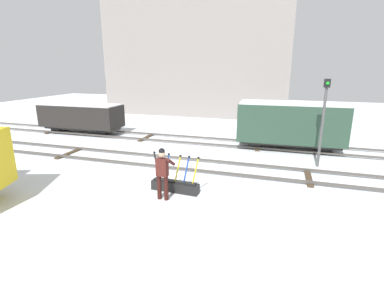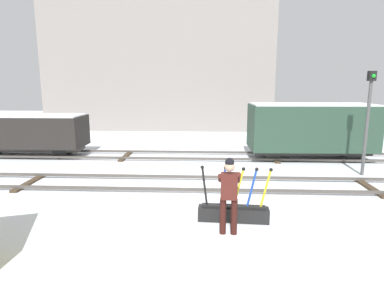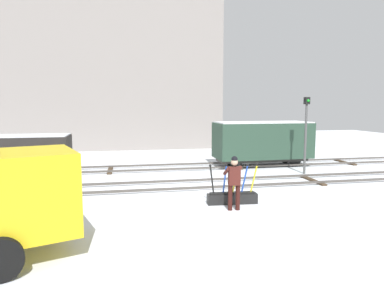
{
  "view_description": "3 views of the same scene",
  "coord_description": "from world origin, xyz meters",
  "px_view_note": "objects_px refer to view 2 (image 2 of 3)",
  "views": [
    {
      "loc": [
        4.51,
        -11.87,
        4.42
      ],
      "look_at": [
        0.5,
        1.23,
        0.73
      ],
      "focal_mm": 26.81,
      "sensor_mm": 36.0,
      "label": 1
    },
    {
      "loc": [
        0.39,
        -10.63,
        3.49
      ],
      "look_at": [
        -0.15,
        0.58,
        1.38
      ],
      "focal_mm": 30.23,
      "sensor_mm": 36.0,
      "label": 2
    },
    {
      "loc": [
        -2.57,
        -14.12,
        3.48
      ],
      "look_at": [
        0.64,
        2.65,
        1.56
      ],
      "focal_mm": 31.73,
      "sensor_mm": 36.0,
      "label": 3
    }
  ],
  "objects_px": {
    "switch_lever_frame": "(234,211)",
    "rail_worker": "(229,191)",
    "freight_car_near_switch": "(26,132)",
    "freight_car_far_end": "(311,128)",
    "signal_post": "(368,113)"
  },
  "relations": [
    {
      "from": "signal_post",
      "to": "rail_worker",
      "type": "bearing_deg",
      "value": -136.59
    },
    {
      "from": "signal_post",
      "to": "freight_car_near_switch",
      "type": "xyz_separation_m",
      "value": [
        -14.7,
        2.62,
        -1.22
      ]
    },
    {
      "from": "switch_lever_frame",
      "to": "rail_worker",
      "type": "bearing_deg",
      "value": -100.63
    },
    {
      "from": "switch_lever_frame",
      "to": "rail_worker",
      "type": "distance_m",
      "value": 1.08
    },
    {
      "from": "switch_lever_frame",
      "to": "freight_car_near_switch",
      "type": "distance_m",
      "value": 11.82
    },
    {
      "from": "freight_car_near_switch",
      "to": "freight_car_far_end",
      "type": "xyz_separation_m",
      "value": [
        13.46,
        -0.0,
        0.29
      ]
    },
    {
      "from": "freight_car_near_switch",
      "to": "switch_lever_frame",
      "type": "bearing_deg",
      "value": -37.6
    },
    {
      "from": "switch_lever_frame",
      "to": "freight_car_near_switch",
      "type": "relative_size",
      "value": 0.33
    },
    {
      "from": "switch_lever_frame",
      "to": "signal_post",
      "type": "distance_m",
      "value": 7.26
    },
    {
      "from": "rail_worker",
      "to": "freight_car_far_end",
      "type": "bearing_deg",
      "value": 64.98
    },
    {
      "from": "signal_post",
      "to": "freight_car_far_end",
      "type": "height_order",
      "value": "signal_post"
    },
    {
      "from": "rail_worker",
      "to": "freight_car_far_end",
      "type": "distance_m",
      "value": 8.88
    },
    {
      "from": "switch_lever_frame",
      "to": "rail_worker",
      "type": "xyz_separation_m",
      "value": [
        -0.18,
        -0.71,
        0.79
      ]
    },
    {
      "from": "rail_worker",
      "to": "freight_car_near_switch",
      "type": "xyz_separation_m",
      "value": [
        -9.23,
        7.8,
        0.14
      ]
    },
    {
      "from": "rail_worker",
      "to": "freight_car_near_switch",
      "type": "relative_size",
      "value": 0.33
    }
  ]
}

